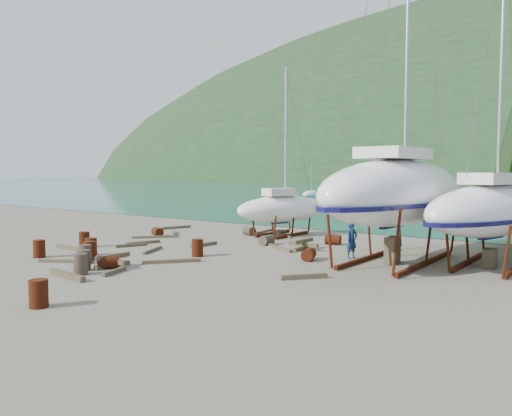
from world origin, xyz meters
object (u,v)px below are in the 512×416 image
Objects in this scene: small_sailboat_shore at (282,208)px; large_sailboat_far at (494,209)px; large_sailboat_near at (399,191)px; worker at (352,240)px.

large_sailboat_far is at bearing 6.80° from small_sailboat_shore.
large_sailboat_far is at bearing 23.24° from large_sailboat_near.
small_sailboat_shore is (-9.87, 4.90, -1.50)m from large_sailboat_near.
worker is at bearing -13.77° from small_sailboat_shore.
large_sailboat_far is at bearing -56.06° from worker.
large_sailboat_near is at bearing -62.59° from worker.
large_sailboat_near is 3.27m from worker.
small_sailboat_shore is at bearing -178.81° from large_sailboat_far.
large_sailboat_far is 6.49m from worker.
large_sailboat_near is 11.40× the size of worker.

